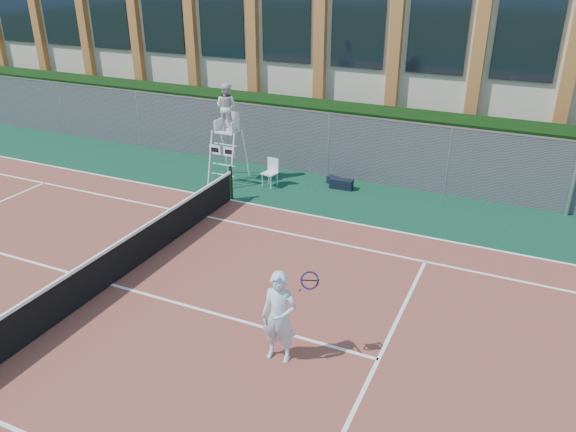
% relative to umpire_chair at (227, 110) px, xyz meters
% --- Properties ---
extents(ground, '(120.00, 120.00, 0.00)m').
position_rel_umpire_chair_xyz_m(ground, '(0.90, -7.04, -2.43)').
color(ground, '#233814').
extents(apron, '(36.00, 20.00, 0.01)m').
position_rel_umpire_chair_xyz_m(apron, '(0.90, -6.04, -2.43)').
color(apron, '#0B3324').
rests_on(apron, ground).
extents(tennis_court, '(23.77, 10.97, 0.02)m').
position_rel_umpire_chair_xyz_m(tennis_court, '(0.90, -7.04, -2.41)').
color(tennis_court, brown).
rests_on(tennis_court, apron).
extents(tennis_net, '(0.10, 11.30, 1.10)m').
position_rel_umpire_chair_xyz_m(tennis_net, '(0.90, -7.04, -1.89)').
color(tennis_net, black).
rests_on(tennis_net, ground).
extents(fence, '(40.00, 0.06, 2.20)m').
position_rel_umpire_chair_xyz_m(fence, '(0.90, 1.76, -1.33)').
color(fence, '#595E60').
rests_on(fence, ground).
extents(hedge, '(40.00, 1.40, 2.20)m').
position_rel_umpire_chair_xyz_m(hedge, '(0.90, 2.96, -1.33)').
color(hedge, black).
rests_on(hedge, ground).
extents(building, '(45.00, 10.60, 8.22)m').
position_rel_umpire_chair_xyz_m(building, '(0.90, 10.90, 1.71)').
color(building, beige).
rests_on(building, ground).
extents(umpire_chair, '(0.93, 1.43, 3.33)m').
position_rel_umpire_chair_xyz_m(umpire_chair, '(0.00, 0.00, 0.00)').
color(umpire_chair, white).
rests_on(umpire_chair, ground).
extents(plastic_chair, '(0.50, 0.50, 0.93)m').
position_rel_umpire_chair_xyz_m(plastic_chair, '(1.52, 0.13, -1.87)').
color(plastic_chair, silver).
rests_on(plastic_chair, apron).
extents(sports_bag_near, '(0.76, 0.33, 0.32)m').
position_rel_umpire_chair_xyz_m(sports_bag_near, '(3.73, 0.84, -2.26)').
color(sports_bag_near, black).
rests_on(sports_bag_near, apron).
extents(sports_bag_far, '(0.66, 0.49, 0.24)m').
position_rel_umpire_chair_xyz_m(sports_bag_far, '(3.44, 1.09, -2.30)').
color(sports_bag_far, black).
rests_on(sports_bag_far, apron).
extents(tennis_player, '(1.03, 0.71, 1.84)m').
position_rel_umpire_chair_xyz_m(tennis_player, '(5.58, -7.76, -1.48)').
color(tennis_player, silver).
rests_on(tennis_player, tennis_court).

